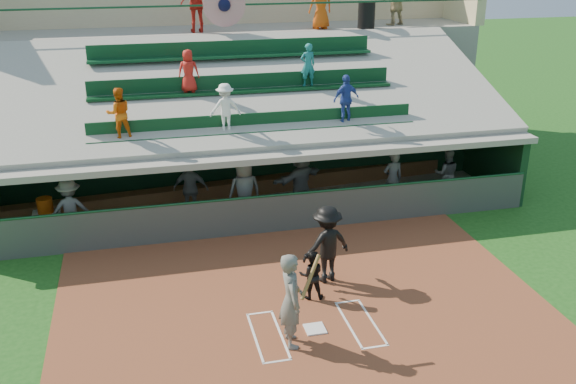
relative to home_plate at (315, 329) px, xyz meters
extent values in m
plane|color=#1A4B15|center=(0.00, 0.00, -0.04)|extent=(100.00, 100.00, 0.00)
cube|color=brown|center=(0.00, 0.50, -0.03)|extent=(11.00, 9.00, 0.02)
cube|color=white|center=(0.00, 0.00, 0.00)|extent=(0.43, 0.43, 0.03)
cube|color=white|center=(-0.75, 0.00, -0.01)|extent=(0.05, 1.80, 0.01)
cube|color=white|center=(0.75, 0.00, -0.01)|extent=(0.05, 1.80, 0.01)
cube|color=white|center=(-1.30, 0.00, -0.01)|extent=(0.05, 1.80, 0.01)
cube|color=silver|center=(1.30, 0.00, -0.01)|extent=(0.05, 1.80, 0.01)
cube|color=white|center=(-1.02, 0.90, -0.01)|extent=(0.60, 0.05, 0.01)
cube|color=white|center=(1.02, 0.90, -0.01)|extent=(0.60, 0.05, 0.01)
cube|color=silver|center=(-1.02, -0.90, -0.01)|extent=(0.60, 0.05, 0.01)
cube|color=white|center=(1.02, -0.90, -0.01)|extent=(0.60, 0.05, 0.01)
cube|color=gray|center=(0.00, 6.75, -0.02)|extent=(16.00, 3.50, 0.04)
cube|color=gray|center=(0.00, 13.50, 2.26)|extent=(20.00, 3.00, 4.60)
cube|color=#464A46|center=(0.00, 5.00, 0.52)|extent=(16.00, 0.06, 1.10)
cylinder|color=#164525|center=(0.00, 5.00, 1.09)|extent=(16.00, 0.08, 0.08)
cube|color=black|center=(0.00, 8.50, 1.07)|extent=(16.00, 0.25, 2.20)
cube|color=black|center=(8.00, 6.75, 1.07)|extent=(0.25, 3.50, 2.20)
cube|color=gray|center=(0.00, 6.75, 2.17)|extent=(16.40, 3.90, 0.18)
cube|color=gray|center=(0.00, 10.25, 1.12)|extent=(16.40, 3.50, 2.30)
cube|color=gray|center=(0.00, 11.90, 2.26)|extent=(16.40, 0.30, 4.60)
cube|color=gray|center=(0.00, 8.60, 3.42)|extent=(16.40, 6.51, 2.37)
cube|color=#0B331B|center=(0.00, 6.20, 2.62)|extent=(9.40, 0.42, 0.08)
cube|color=#0C371B|center=(0.00, 6.40, 2.88)|extent=(9.40, 0.06, 0.45)
cube|color=#0C3419|center=(0.00, 8.10, 3.37)|extent=(9.40, 0.42, 0.08)
cube|color=#0C341B|center=(0.00, 8.30, 3.62)|extent=(9.40, 0.06, 0.45)
cube|color=#0D3C1F|center=(0.00, 10.00, 4.12)|extent=(9.40, 0.42, 0.08)
cube|color=#0D3B1E|center=(0.00, 10.20, 4.38)|extent=(9.40, 0.06, 0.45)
imported|color=#D75C0C|center=(-3.77, 6.30, 3.35)|extent=(0.74, 0.62, 1.39)
imported|color=white|center=(-0.88, 6.30, 3.33)|extent=(0.90, 0.55, 1.36)
imported|color=#263F98|center=(2.67, 6.30, 3.38)|extent=(0.90, 0.54, 1.44)
imported|color=red|center=(-1.68, 8.20, 4.04)|extent=(0.68, 0.50, 1.27)
imported|color=#197173|center=(2.03, 8.20, 4.07)|extent=(0.51, 0.36, 1.33)
cylinder|color=#144024|center=(0.00, 12.00, 5.56)|extent=(20.00, 0.07, 0.07)
cylinder|color=red|center=(0.00, 11.98, 5.56)|extent=(1.50, 0.06, 1.50)
sphere|color=black|center=(0.00, 11.95, 5.56)|extent=(0.44, 0.44, 0.44)
imported|color=#535551|center=(-0.61, -0.36, 1.00)|extent=(0.51, 0.76, 2.04)
cylinder|color=olive|center=(-0.26, -0.51, 1.57)|extent=(0.56, 0.54, 0.75)
sphere|color=brown|center=(-0.48, -0.36, 1.22)|extent=(0.10, 0.10, 0.10)
imported|color=black|center=(0.27, 1.28, 0.58)|extent=(0.65, 0.54, 1.19)
imported|color=black|center=(0.84, 2.00, 0.95)|extent=(1.39, 1.02, 1.93)
cube|color=brown|center=(-0.06, 7.96, 0.25)|extent=(16.14, 2.00, 0.49)
cube|color=silver|center=(-6.00, 6.33, 0.33)|extent=(0.76, 0.58, 0.64)
cylinder|color=#C44D0B|center=(-6.00, 6.31, 0.86)|extent=(0.43, 0.43, 0.43)
imported|color=#61645F|center=(-5.29, 5.83, 0.87)|extent=(1.16, 0.71, 1.74)
imported|color=#5C5E59|center=(-1.94, 6.59, 0.88)|extent=(1.11, 0.68, 1.76)
imported|color=#545651|center=(-0.48, 5.79, 0.98)|extent=(1.01, 0.72, 1.95)
imported|color=#585A55|center=(1.31, 6.27, 0.99)|extent=(1.88, 1.37, 1.96)
imported|color=#535651|center=(4.18, 6.04, 0.86)|extent=(0.64, 0.43, 1.72)
imported|color=#575954|center=(6.10, 6.25, 0.79)|extent=(0.92, 0.82, 1.57)
cylinder|color=black|center=(5.41, 12.29, 5.04)|extent=(0.64, 0.64, 0.96)
imported|color=#B01D14|center=(-0.89, 12.63, 5.56)|extent=(1.19, 0.55, 1.98)
imported|color=#C8480B|center=(3.68, 12.54, 5.47)|extent=(0.95, 0.68, 1.81)
imported|color=tan|center=(6.89, 13.01, 5.50)|extent=(1.82, 1.10, 1.87)
camera|label=1|loc=(-3.28, -11.16, 7.75)|focal=40.00mm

